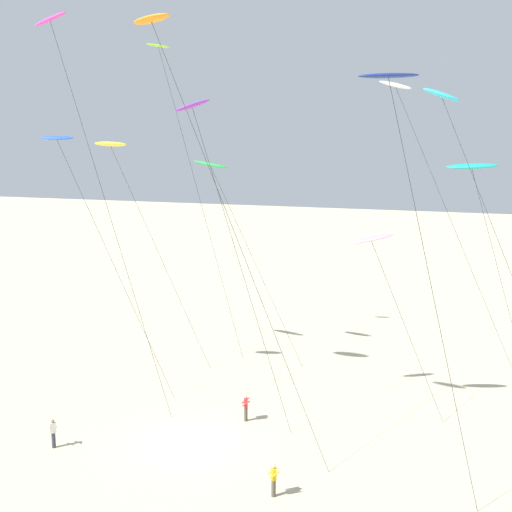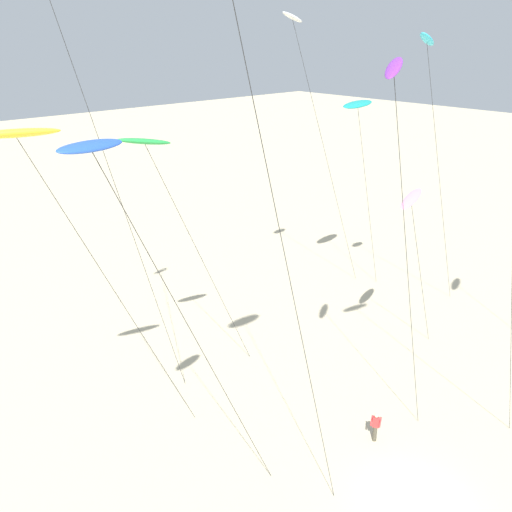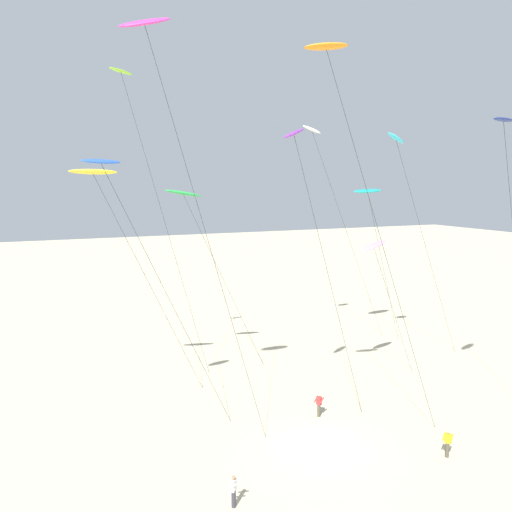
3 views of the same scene
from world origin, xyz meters
TOP-DOWN VIEW (x-y plane):
  - ground_plane at (0.00, 0.00)m, footprint 260.00×260.00m
  - kite_teal at (14.17, 15.47)m, footprint 6.36×1.36m
  - kite_purple at (-0.53, 2.62)m, footprint 6.87×1.39m
  - kite_green at (-4.33, 13.74)m, footprint 8.63×0.96m
  - kite_cyan at (12.45, 9.41)m, footprint 9.63×1.38m
  - kite_blue at (-11.40, 4.98)m, footprint 9.00×1.16m
  - kite_yellow at (-11.26, 11.09)m, footprint 9.25×1.48m
  - kite_pink at (8.87, 7.18)m, footprint 6.11×1.22m
  - kite_white at (8.80, 16.74)m, footprint 10.55×1.36m
  - kite_flyer_middle at (2.08, 3.72)m, footprint 0.69×0.70m

SIDE VIEW (x-z plane):
  - ground_plane at x=0.00m, z-range 0.00..0.00m
  - kite_flyer_middle at x=2.08m, z-range 0.06..1.73m
  - kite_pink at x=8.87m, z-range 5.22..16.84m
  - kite_green at x=-4.33m, z-range 7.25..22.80m
  - kite_teal at x=14.17m, z-range 7.37..22.92m
  - kite_yellow at x=-11.26m, z-range 8.08..25.03m
  - kite_blue at x=-11.40m, z-range 8.18..25.49m
  - kite_purple at x=-0.53m, z-range 8.79..28.11m
  - kite_cyan at x=12.45m, z-range 9.26..29.41m
  - kite_white at x=8.80m, z-range 9.86..31.15m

